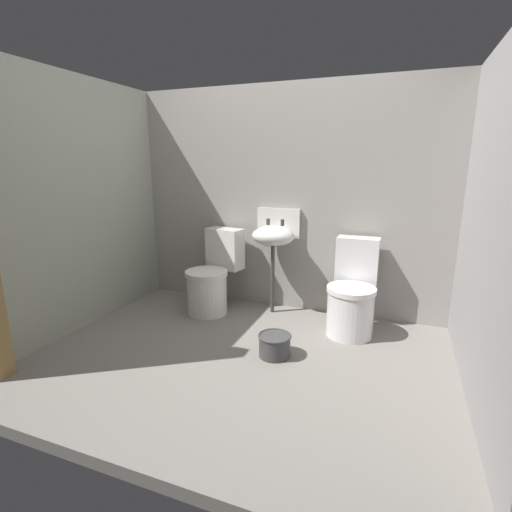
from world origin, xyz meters
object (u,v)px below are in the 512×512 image
(toilet_right, at_px, (352,295))
(bucket, at_px, (275,345))
(sink, at_px, (274,235))
(toilet_left, at_px, (212,279))

(toilet_right, bearing_deg, bucket, 54.63)
(sink, bearing_deg, toilet_right, -13.82)
(toilet_left, relative_size, toilet_right, 1.00)
(toilet_left, distance_m, sink, 0.73)
(toilet_left, distance_m, bucket, 1.10)
(bucket, bearing_deg, toilet_right, 54.15)
(sink, bearing_deg, toilet_left, -161.43)
(toilet_right, height_order, bucket, toilet_right)
(toilet_left, bearing_deg, bucket, 153.56)
(sink, xyz_separation_m, bucket, (0.29, -0.84, -0.67))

